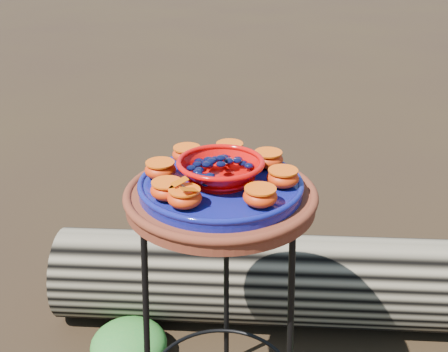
# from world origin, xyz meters

# --- Properties ---
(plant_stand) EXTENTS (0.44, 0.44, 0.70)m
(plant_stand) POSITION_xyz_m (0.00, 0.00, 0.35)
(plant_stand) COLOR black
(plant_stand) RESTS_ON ground
(terracotta_saucer) EXTENTS (0.45, 0.45, 0.04)m
(terracotta_saucer) POSITION_xyz_m (0.00, 0.00, 0.72)
(terracotta_saucer) COLOR #5C3015
(terracotta_saucer) RESTS_ON plant_stand
(cobalt_plate) EXTENTS (0.39, 0.39, 0.03)m
(cobalt_plate) POSITION_xyz_m (0.00, 0.00, 0.75)
(cobalt_plate) COLOR #05134F
(cobalt_plate) RESTS_ON terracotta_saucer
(red_bowl) EXTENTS (0.19, 0.19, 0.05)m
(red_bowl) POSITION_xyz_m (0.00, 0.00, 0.79)
(red_bowl) COLOR #C80805
(red_bowl) RESTS_ON cobalt_plate
(glass_gems) EXTENTS (0.15, 0.15, 0.03)m
(glass_gems) POSITION_xyz_m (0.00, 0.00, 0.83)
(glass_gems) COLOR black
(glass_gems) RESTS_ON red_bowl
(orange_half_0) EXTENTS (0.08, 0.08, 0.04)m
(orange_half_0) POSITION_xyz_m (-0.07, -0.13, 0.78)
(orange_half_0) COLOR #B03D00
(orange_half_0) RESTS_ON cobalt_plate
(orange_half_1) EXTENTS (0.08, 0.08, 0.04)m
(orange_half_1) POSITION_xyz_m (0.09, -0.11, 0.78)
(orange_half_1) COLOR #B03D00
(orange_half_1) RESTS_ON cobalt_plate
(orange_half_2) EXTENTS (0.08, 0.08, 0.04)m
(orange_half_2) POSITION_xyz_m (0.14, -0.01, 0.78)
(orange_half_2) COLOR #B03D00
(orange_half_2) RESTS_ON cobalt_plate
(orange_half_3) EXTENTS (0.08, 0.08, 0.04)m
(orange_half_3) POSITION_xyz_m (0.11, 0.09, 0.78)
(orange_half_3) COLOR #B03D00
(orange_half_3) RESTS_ON cobalt_plate
(orange_half_4) EXTENTS (0.08, 0.08, 0.04)m
(orange_half_4) POSITION_xyz_m (0.01, 0.14, 0.78)
(orange_half_4) COLOR #B03D00
(orange_half_4) RESTS_ON cobalt_plate
(orange_half_5) EXTENTS (0.08, 0.08, 0.04)m
(orange_half_5) POSITION_xyz_m (-0.09, 0.11, 0.78)
(orange_half_5) COLOR #B03D00
(orange_half_5) RESTS_ON cobalt_plate
(orange_half_6) EXTENTS (0.08, 0.08, 0.04)m
(orange_half_6) POSITION_xyz_m (-0.14, 0.01, 0.78)
(orange_half_6) COLOR #B03D00
(orange_half_6) RESTS_ON cobalt_plate
(orange_half_7) EXTENTS (0.08, 0.08, 0.04)m
(orange_half_7) POSITION_xyz_m (-0.11, -0.09, 0.78)
(orange_half_7) COLOR #B03D00
(orange_half_7) RESTS_ON cobalt_plate
(butterfly) EXTENTS (0.09, 0.08, 0.01)m
(butterfly) POSITION_xyz_m (-0.07, -0.13, 0.81)
(butterfly) COLOR #B84200
(butterfly) RESTS_ON orange_half_0
(driftwood_log) EXTENTS (1.72, 0.47, 0.32)m
(driftwood_log) POSITION_xyz_m (0.25, 0.47, 0.16)
(driftwood_log) COLOR black
(driftwood_log) RESTS_ON ground
(foliage_left) EXTENTS (0.25, 0.25, 0.13)m
(foliage_left) POSITION_xyz_m (-0.32, 0.22, 0.06)
(foliage_left) COLOR #1E6C23
(foliage_left) RESTS_ON ground
(foliage_back) EXTENTS (0.31, 0.31, 0.16)m
(foliage_back) POSITION_xyz_m (-0.24, 0.50, 0.08)
(foliage_back) COLOR #1E6C23
(foliage_back) RESTS_ON ground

